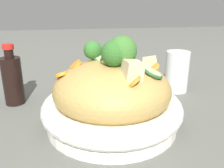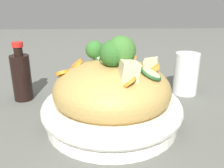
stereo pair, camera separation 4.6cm
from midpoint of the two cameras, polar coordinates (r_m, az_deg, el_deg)
name	(u,v)px [view 2 (the right image)]	position (r m, az deg, el deg)	size (l,w,h in m)	color
ground_plane	(112,124)	(0.50, 2.69, -9.39)	(3.00, 3.00, 0.00)	#555650
serving_bowl	(112,111)	(0.48, 2.75, -6.28)	(0.27, 0.27, 0.06)	white
noodle_heap	(112,89)	(0.46, 2.84, -1.30)	(0.22, 0.22, 0.11)	#AC8A48
broccoli_florets	(113,52)	(0.43, 3.38, 7.34)	(0.11, 0.11, 0.07)	#97B877
carrot_coins	(112,67)	(0.46, 2.83, 3.97)	(0.18, 0.19, 0.03)	orange
zucchini_slices	(121,65)	(0.44, 4.99, 4.45)	(0.11, 0.12, 0.04)	beige
chicken_chunks	(129,65)	(0.44, 6.93, 4.38)	(0.13, 0.11, 0.04)	#C7BE8F
soy_sauce_bottle	(21,76)	(0.62, -18.24, 1.71)	(0.05, 0.05, 0.14)	black
drinking_glass	(186,74)	(0.66, 18.66, 2.27)	(0.06, 0.06, 0.11)	silver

